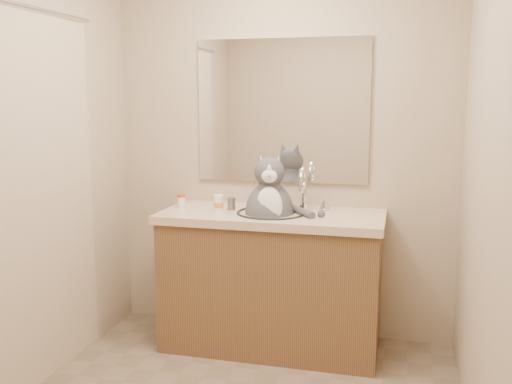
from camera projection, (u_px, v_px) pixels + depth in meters
room at (222, 176)px, 2.45m from camera, size 2.22×2.52×2.42m
vanity at (272, 277)px, 3.50m from camera, size 1.34×0.59×1.12m
mirror at (282, 111)px, 3.59m from camera, size 1.10×0.02×0.90m
shower_curtain at (28, 200)px, 2.84m from camera, size 0.02×1.30×1.93m
cat at (270, 209)px, 3.40m from camera, size 0.47×0.38×0.58m
pill_bottle_redcap at (181, 201)px, 3.59m from camera, size 0.05×0.05×0.09m
pill_bottle_orange at (219, 204)px, 3.46m from camera, size 0.08×0.08×0.10m
grey_canister at (231, 204)px, 3.51m from camera, size 0.06×0.06×0.08m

